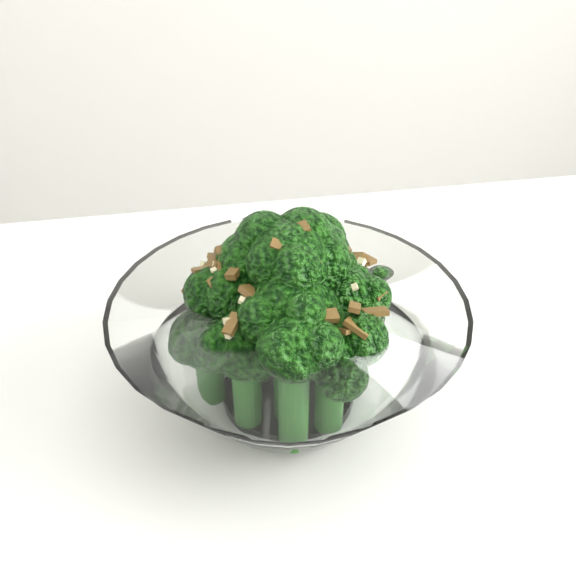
{
  "coord_description": "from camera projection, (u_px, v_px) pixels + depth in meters",
  "views": [
    {
      "loc": [
        0.18,
        -0.18,
        1.09
      ],
      "look_at": [
        0.18,
        0.17,
        0.85
      ],
      "focal_mm": 40.0,
      "sensor_mm": 36.0,
      "label": 1
    }
  ],
  "objects": [
    {
      "name": "broccoli_dish",
      "position": [
        288.0,
        338.0,
        0.45
      ],
      "size": [
        0.24,
        0.24,
        0.15
      ],
      "color": "white",
      "rests_on": "table"
    },
    {
      "name": "table",
      "position": [
        102.0,
        575.0,
        0.44
      ],
      "size": [
        1.32,
        1.0,
        0.75
      ],
      "color": "white",
      "rests_on": "ground"
    }
  ]
}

